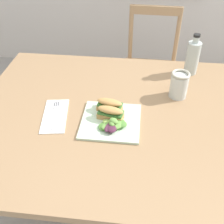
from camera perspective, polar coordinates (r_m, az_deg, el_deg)
ground_plane at (r=1.73m, az=4.98°, el=-21.24°), size 8.35×8.35×0.00m
dining_table at (r=1.27m, az=3.35°, el=-4.23°), size 1.38×1.01×0.74m
chair_wooden_far at (r=2.11m, az=7.95°, el=8.66°), size 0.41×0.41×0.87m
plate_lunch at (r=1.16m, az=-0.22°, el=-1.81°), size 0.24×0.24×0.01m
sandwich_half_front at (r=1.14m, az=-0.33°, el=-0.18°), size 0.12×0.07×0.06m
sandwich_half_back at (r=1.19m, az=-0.49°, el=1.45°), size 0.12×0.07×0.06m
salad_mixed_greens at (r=1.11m, az=0.04°, el=-2.56°), size 0.12×0.12×0.04m
napkin_folded at (r=1.21m, az=-11.62°, el=-0.75°), size 0.13×0.24×0.00m
fork_on_napkin at (r=1.22m, az=-11.56°, el=-0.10°), size 0.05×0.19×0.00m
bottle_cold_brew at (r=1.50m, az=16.14°, el=10.37°), size 0.07×0.07×0.21m
mason_jar_iced_tea at (r=1.31m, az=13.57°, el=5.23°), size 0.08×0.08×0.12m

